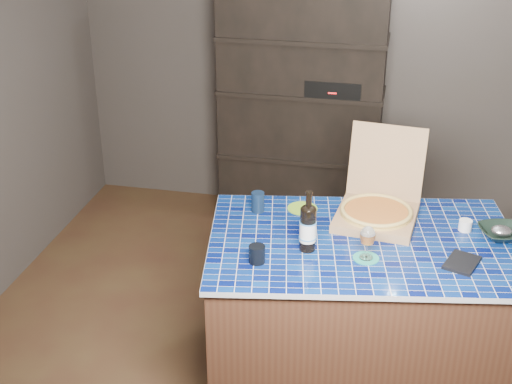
% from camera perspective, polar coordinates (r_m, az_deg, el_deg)
% --- Properties ---
extents(room, '(3.50, 3.50, 3.50)m').
position_cam_1_polar(room, '(3.86, 0.28, 4.19)').
color(room, brown).
rests_on(room, ground).
extents(shelving_unit, '(1.20, 0.41, 1.80)m').
position_cam_1_polar(shelving_unit, '(5.40, 3.67, 6.65)').
color(shelving_unit, black).
rests_on(shelving_unit, floor).
extents(kitchen_island, '(1.72, 1.25, 0.86)m').
position_cam_1_polar(kitchen_island, '(3.92, 8.17, -9.33)').
color(kitchen_island, '#43271A').
rests_on(kitchen_island, floor).
extents(pizza_box, '(0.47, 0.55, 0.45)m').
position_cam_1_polar(pizza_box, '(3.88, 9.67, -1.33)').
color(pizza_box, '#A17E53').
rests_on(pizza_box, kitchen_island).
extents(mead_bottle, '(0.09, 0.09, 0.32)m').
position_cam_1_polar(mead_bottle, '(3.52, 4.17, -2.82)').
color(mead_bottle, black).
rests_on(mead_bottle, kitchen_island).
extents(teal_trivet, '(0.13, 0.13, 0.01)m').
position_cam_1_polar(teal_trivet, '(3.54, 8.79, -5.25)').
color(teal_trivet, '#1B8E78').
rests_on(teal_trivet, kitchen_island).
extents(wine_glass, '(0.08, 0.08, 0.17)m').
position_cam_1_polar(wine_glass, '(3.48, 8.92, -3.55)').
color(wine_glass, white).
rests_on(wine_glass, teal_trivet).
extents(tumbler, '(0.08, 0.08, 0.09)m').
position_cam_1_polar(tumbler, '(3.45, 0.08, -4.99)').
color(tumbler, black).
rests_on(tumbler, kitchen_island).
extents(dvd_case, '(0.20, 0.23, 0.02)m').
position_cam_1_polar(dvd_case, '(3.59, 16.15, -5.45)').
color(dvd_case, black).
rests_on(dvd_case, kitchen_island).
extents(bowl, '(0.28, 0.28, 0.05)m').
position_cam_1_polar(bowl, '(3.87, 19.02, -3.11)').
color(bowl, black).
rests_on(bowl, kitchen_island).
extents(foil_contents, '(0.11, 0.09, 0.05)m').
position_cam_1_polar(foil_contents, '(3.87, 19.04, -2.95)').
color(foil_contents, '#B3B1BD').
rests_on(foil_contents, bowl).
extents(white_jar, '(0.07, 0.07, 0.06)m').
position_cam_1_polar(white_jar, '(3.89, 16.40, -2.57)').
color(white_jar, white).
rests_on(white_jar, kitchen_island).
extents(navy_cup, '(0.07, 0.07, 0.11)m').
position_cam_1_polar(navy_cup, '(3.91, 0.15, -0.80)').
color(navy_cup, black).
rests_on(navy_cup, kitchen_island).
extents(green_trivet, '(0.17, 0.17, 0.01)m').
position_cam_1_polar(green_trivet, '(3.97, 3.73, -1.31)').
color(green_trivet, '#79B226').
rests_on(green_trivet, kitchen_island).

